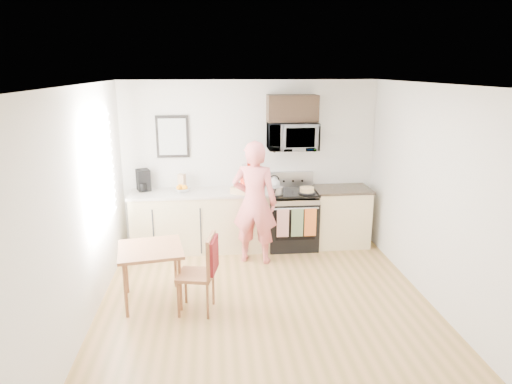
{
  "coord_description": "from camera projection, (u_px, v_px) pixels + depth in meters",
  "views": [
    {
      "loc": [
        -0.61,
        -4.8,
        2.77
      ],
      "look_at": [
        -0.04,
        1.0,
        1.18
      ],
      "focal_mm": 32.0,
      "sensor_mm": 36.0,
      "label": 1
    }
  ],
  "objects": [
    {
      "name": "knife_block",
      "position": [
        252.0,
        180.0,
        7.24
      ],
      "size": [
        0.12,
        0.16,
        0.23
      ],
      "primitive_type": "cube",
      "rotation": [
        0.0,
        0.0,
        0.13
      ],
      "color": "brown",
      "rests_on": "countertop_left"
    },
    {
      "name": "bread_bag",
      "position": [
        240.0,
        191.0,
        6.84
      ],
      "size": [
        0.29,
        0.25,
        0.1
      ],
      "primitive_type": "cube",
      "rotation": [
        0.0,
        0.0,
        -0.56
      ],
      "color": "tan",
      "rests_on": "countertop_left"
    },
    {
      "name": "wall_art",
      "position": [
        173.0,
        137.0,
        7.0
      ],
      "size": [
        0.5,
        0.04,
        0.65
      ],
      "color": "black",
      "rests_on": "back_wall"
    },
    {
      "name": "dining_table",
      "position": [
        151.0,
        254.0,
        5.45
      ],
      "size": [
        0.75,
        0.75,
        0.7
      ],
      "rotation": [
        0.0,
        0.0,
        0.16
      ],
      "color": "brown",
      "rests_on": "floor"
    },
    {
      "name": "chair",
      "position": [
        207.0,
        263.0,
        5.21
      ],
      "size": [
        0.51,
        0.47,
        0.94
      ],
      "rotation": [
        0.0,
        0.0,
        -0.2
      ],
      "color": "brown",
      "rests_on": "floor"
    },
    {
      "name": "cabinet_right",
      "position": [
        340.0,
        217.0,
        7.33
      ],
      "size": [
        0.84,
        0.6,
        0.9
      ],
      "primitive_type": "cube",
      "color": "#D2C287",
      "rests_on": "floor"
    },
    {
      "name": "window",
      "position": [
        101.0,
        171.0,
        5.57
      ],
      "size": [
        0.06,
        1.4,
        1.5
      ],
      "color": "white",
      "rests_on": "left_wall"
    },
    {
      "name": "cake",
      "position": [
        307.0,
        190.0,
        6.96
      ],
      "size": [
        0.26,
        0.26,
        0.09
      ],
      "color": "black",
      "rests_on": "range"
    },
    {
      "name": "utensil_crock",
      "position": [
        244.0,
        177.0,
        7.23
      ],
      "size": [
        0.13,
        0.13,
        0.38
      ],
      "color": "red",
      "rests_on": "countertop_left"
    },
    {
      "name": "fruit_bowl",
      "position": [
        182.0,
        189.0,
        6.97
      ],
      "size": [
        0.31,
        0.31,
        0.11
      ],
      "color": "white",
      "rests_on": "countertop_left"
    },
    {
      "name": "microwave",
      "position": [
        292.0,
        136.0,
        6.99
      ],
      "size": [
        0.76,
        0.51,
        0.42
      ],
      "primitive_type": "imported",
      "color": "#A6A6AA",
      "rests_on": "back_wall"
    },
    {
      "name": "person",
      "position": [
        255.0,
        203.0,
        6.55
      ],
      "size": [
        0.75,
        0.6,
        1.8
      ],
      "primitive_type": "imported",
      "rotation": [
        0.0,
        0.0,
        2.86
      ],
      "color": "#B3313A",
      "rests_on": "floor"
    },
    {
      "name": "countertop_left",
      "position": [
        200.0,
        193.0,
        6.99
      ],
      "size": [
        2.14,
        0.64,
        0.04
      ],
      "primitive_type": "cube",
      "color": "beige",
      "rests_on": "cabinet_left"
    },
    {
      "name": "wall_trivet",
      "position": [
        253.0,
        164.0,
        7.25
      ],
      "size": [
        0.2,
        0.02,
        0.2
      ],
      "primitive_type": "cube",
      "color": "red",
      "rests_on": "back_wall"
    },
    {
      "name": "front_wall",
      "position": [
        314.0,
        312.0,
        2.84
      ],
      "size": [
        4.0,
        0.04,
        2.6
      ],
      "primitive_type": "cube",
      "color": "white",
      "rests_on": "floor"
    },
    {
      "name": "right_wall",
      "position": [
        441.0,
        200.0,
        5.24
      ],
      "size": [
        0.04,
        4.6,
        2.6
      ],
      "primitive_type": "cube",
      "color": "white",
      "rests_on": "floor"
    },
    {
      "name": "milk_carton",
      "position": [
        182.0,
        182.0,
        7.02
      ],
      "size": [
        0.13,
        0.13,
        0.26
      ],
      "primitive_type": "cube",
      "rotation": [
        0.0,
        0.0,
        -0.4
      ],
      "color": "tan",
      "rests_on": "countertop_left"
    },
    {
      "name": "upper_cabinet",
      "position": [
        292.0,
        108.0,
        6.92
      ],
      "size": [
        0.76,
        0.35,
        0.4
      ],
      "primitive_type": "cube",
      "color": "black",
      "rests_on": "back_wall"
    },
    {
      "name": "countertop_right",
      "position": [
        342.0,
        189.0,
        7.2
      ],
      "size": [
        0.88,
        0.64,
        0.04
      ],
      "primitive_type": "cube",
      "color": "black",
      "rests_on": "cabinet_right"
    },
    {
      "name": "ceiling",
      "position": [
        269.0,
        85.0,
        4.71
      ],
      "size": [
        4.0,
        4.6,
        0.04
      ],
      "primitive_type": "cube",
      "color": "white",
      "rests_on": "back_wall"
    },
    {
      "name": "pot",
      "position": [
        276.0,
        190.0,
        6.89
      ],
      "size": [
        0.21,
        0.36,
        0.11
      ],
      "rotation": [
        0.0,
        0.0,
        -0.22
      ],
      "color": "#A6A6AA",
      "rests_on": "range"
    },
    {
      "name": "range",
      "position": [
        292.0,
        220.0,
        7.23
      ],
      "size": [
        0.76,
        0.7,
        1.16
      ],
      "color": "black",
      "rests_on": "floor"
    },
    {
      "name": "floor",
      "position": [
        267.0,
        310.0,
        5.39
      ],
      "size": [
        4.6,
        4.6,
        0.0
      ],
      "primitive_type": "plane",
      "color": "olive",
      "rests_on": "ground"
    },
    {
      "name": "back_wall",
      "position": [
        250.0,
        164.0,
        7.26
      ],
      "size": [
        4.0,
        0.04,
        2.6
      ],
      "primitive_type": "cube",
      "color": "white",
      "rests_on": "floor"
    },
    {
      "name": "cabinet_left",
      "position": [
        201.0,
        222.0,
        7.12
      ],
      "size": [
        2.1,
        0.6,
        0.9
      ],
      "primitive_type": "cube",
      "color": "#D2C287",
      "rests_on": "floor"
    },
    {
      "name": "coffee_maker",
      "position": [
        143.0,
        181.0,
        7.01
      ],
      "size": [
        0.25,
        0.3,
        0.33
      ],
      "rotation": [
        0.0,
        0.0,
        0.35
      ],
      "color": "black",
      "rests_on": "countertop_left"
    },
    {
      "name": "left_wall",
      "position": [
        82.0,
        211.0,
        4.86
      ],
      "size": [
        0.04,
        4.6,
        2.6
      ],
      "primitive_type": "cube",
      "color": "white",
      "rests_on": "floor"
    },
    {
      "name": "kettle",
      "position": [
        274.0,
        184.0,
        7.11
      ],
      "size": [
        0.19,
        0.19,
        0.24
      ],
      "color": "white",
      "rests_on": "range"
    }
  ]
}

